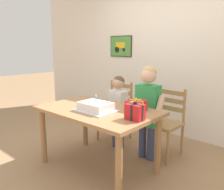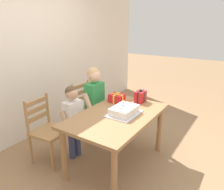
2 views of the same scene
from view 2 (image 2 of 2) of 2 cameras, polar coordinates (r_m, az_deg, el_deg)
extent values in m
plane|color=#997551|center=(3.15, 1.22, -17.60)|extent=(20.00, 20.00, 0.00)
cube|color=silver|center=(3.75, -21.13, 8.79)|extent=(6.40, 0.08, 2.60)
cube|color=#9E7047|center=(2.78, 1.32, -5.42)|extent=(1.40, 0.87, 0.04)
cylinder|color=#9E7047|center=(2.37, 0.56, -20.94)|extent=(0.07, 0.07, 0.71)
cylinder|color=#9E7047|center=(3.31, 12.40, -8.91)|extent=(0.07, 0.07, 0.71)
cylinder|color=#9E7047|center=(2.74, -12.56, -15.25)|extent=(0.07, 0.07, 0.71)
cylinder|color=#9E7047|center=(3.59, 1.71, -6.21)|extent=(0.07, 0.07, 0.71)
cube|color=silver|center=(2.77, 3.20, -4.96)|extent=(0.44, 0.34, 0.01)
cube|color=white|center=(2.75, 3.22, -3.99)|extent=(0.36, 0.26, 0.09)
cylinder|color=#33ADE5|center=(2.72, 3.13, -2.40)|extent=(0.01, 0.01, 0.07)
sphere|color=yellow|center=(2.71, 3.14, -1.51)|extent=(0.02, 0.02, 0.02)
sphere|color=red|center=(2.66, 2.55, -3.56)|extent=(0.02, 0.02, 0.02)
sphere|color=blue|center=(2.75, 2.76, -2.82)|extent=(0.02, 0.02, 0.02)
sphere|color=purple|center=(2.87, 3.68, -1.90)|extent=(0.02, 0.02, 0.02)
sphere|color=green|center=(2.67, 3.95, -3.52)|extent=(0.02, 0.02, 0.02)
sphere|color=orange|center=(2.84, 4.93, -2.18)|extent=(0.01, 0.01, 0.01)
sphere|color=blue|center=(2.68, 1.19, -3.38)|extent=(0.01, 0.01, 0.01)
cube|color=red|center=(3.17, 1.28, -0.81)|extent=(0.18, 0.20, 0.12)
cube|color=yellow|center=(3.17, 1.28, -0.81)|extent=(0.18, 0.02, 0.12)
cube|color=yellow|center=(3.17, 1.28, -0.81)|extent=(0.02, 0.21, 0.12)
sphere|color=yellow|center=(3.15, 1.29, 0.45)|extent=(0.04, 0.04, 0.04)
cube|color=red|center=(3.19, 7.52, -0.42)|extent=(0.18, 0.12, 0.16)
cube|color=black|center=(3.19, 7.52, -0.42)|extent=(0.18, 0.02, 0.17)
cube|color=black|center=(3.19, 7.52, -0.42)|extent=(0.02, 0.13, 0.17)
sphere|color=black|center=(3.16, 7.59, 1.21)|extent=(0.04, 0.04, 0.04)
cube|color=#A87A4C|center=(3.10, -16.15, -9.28)|extent=(0.46, 0.46, 0.04)
cylinder|color=#A87A4C|center=(3.22, -10.88, -12.51)|extent=(0.04, 0.04, 0.43)
cylinder|color=#A87A4C|center=(2.98, -15.57, -15.64)|extent=(0.04, 0.04, 0.43)
cylinder|color=#A87A4C|center=(3.44, -15.93, -10.71)|extent=(0.04, 0.04, 0.43)
cylinder|color=#A87A4C|center=(3.22, -20.66, -13.40)|extent=(0.04, 0.04, 0.43)
cylinder|color=#A87A4C|center=(3.24, -16.68, -3.27)|extent=(0.04, 0.04, 0.45)
cylinder|color=#A87A4C|center=(3.01, -21.69, -5.58)|extent=(0.04, 0.04, 0.45)
cube|color=#A87A4C|center=(3.15, -18.96, -5.52)|extent=(0.36, 0.06, 0.06)
cube|color=#A87A4C|center=(3.10, -19.18, -3.62)|extent=(0.36, 0.06, 0.06)
cube|color=#A87A4C|center=(3.07, -19.40, -1.67)|extent=(0.36, 0.06, 0.06)
cube|color=#A87A4C|center=(3.65, -5.94, -4.22)|extent=(0.44, 0.44, 0.04)
cylinder|color=#A87A4C|center=(3.77, -1.71, -7.27)|extent=(0.04, 0.04, 0.43)
cylinder|color=#A87A4C|center=(3.51, -5.51, -9.45)|extent=(0.04, 0.04, 0.43)
cylinder|color=#A87A4C|center=(3.99, -6.09, -5.85)|extent=(0.04, 0.04, 0.43)
cylinder|color=#A87A4C|center=(3.74, -9.96, -7.76)|extent=(0.04, 0.04, 0.43)
cylinder|color=#A87A4C|center=(3.82, -6.34, 0.73)|extent=(0.04, 0.04, 0.45)
cylinder|color=#A87A4C|center=(3.56, -10.39, -0.81)|extent=(0.04, 0.04, 0.45)
cube|color=#A87A4C|center=(3.71, -8.24, -1.01)|extent=(0.36, 0.04, 0.06)
cube|color=#A87A4C|center=(3.67, -8.32, 0.65)|extent=(0.36, 0.04, 0.06)
cube|color=#A87A4C|center=(3.64, -8.41, 2.33)|extent=(0.36, 0.04, 0.06)
cylinder|color=#38426B|center=(3.58, -3.74, -8.46)|extent=(0.10, 0.10, 0.46)
cylinder|color=#38426B|center=(3.49, -5.06, -9.24)|extent=(0.10, 0.10, 0.46)
cube|color=#2D934C|center=(3.34, -4.60, -1.24)|extent=(0.29, 0.18, 0.53)
cylinder|color=#E0B293|center=(3.46, -2.24, -0.79)|extent=(0.08, 0.22, 0.35)
cylinder|color=#E0B293|center=(3.19, -6.15, -2.58)|extent=(0.08, 0.22, 0.35)
sphere|color=#E0B293|center=(3.23, -4.77, 5.20)|extent=(0.20, 0.20, 0.20)
sphere|color=tan|center=(3.23, -4.92, 5.65)|extent=(0.19, 0.19, 0.19)
cylinder|color=#38426B|center=(3.26, -9.08, -12.25)|extent=(0.09, 0.09, 0.40)
cylinder|color=#38426B|center=(3.20, -10.57, -13.01)|extent=(0.09, 0.09, 0.40)
cube|color=white|center=(3.03, -10.27, -5.65)|extent=(0.26, 0.17, 0.46)
cylinder|color=tan|center=(3.11, -7.72, -5.15)|extent=(0.08, 0.19, 0.31)
cylinder|color=tan|center=(2.92, -12.14, -7.05)|extent=(0.08, 0.19, 0.31)
sphere|color=tan|center=(2.91, -10.64, 0.38)|extent=(0.17, 0.17, 0.17)
sphere|color=brown|center=(2.91, -10.80, 0.82)|extent=(0.16, 0.16, 0.16)
camera|label=1|loc=(4.07, 41.01, 8.53)|focal=37.14mm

